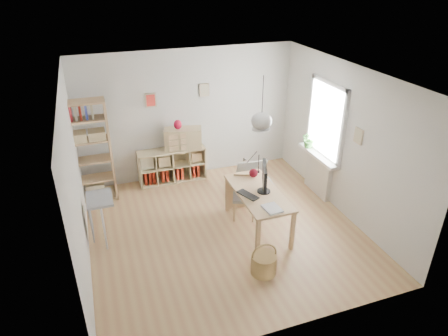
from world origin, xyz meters
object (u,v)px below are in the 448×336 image
object	(u,v)px
tall_bookshelf	(88,149)
monitor	(264,177)
cube_shelf	(171,167)
drawer_chest	(183,138)
chair	(244,194)
desk	(258,196)
storage_chest	(256,186)

from	to	relation	value
tall_bookshelf	monitor	bearing A→B (deg)	-36.57
cube_shelf	drawer_chest	size ratio (longest dim) A/B	1.85
cube_shelf	chair	xyz separation A→B (m)	(0.96, -1.76, 0.15)
desk	monitor	world-z (taller)	monitor
storage_chest	drawer_chest	xyz separation A→B (m)	(-1.16, 1.17, 0.72)
chair	drawer_chest	size ratio (longest dim) A/B	1.05
tall_bookshelf	storage_chest	bearing A→B (deg)	-17.21
chair	storage_chest	world-z (taller)	chair
cube_shelf	storage_chest	xyz separation A→B (m)	(1.45, -1.21, -0.08)
desk	drawer_chest	size ratio (longest dim) A/B	1.99
chair	drawer_chest	distance (m)	1.90
desk	drawer_chest	xyz separation A→B (m)	(-0.73, 2.19, 0.28)
desk	tall_bookshelf	xyz separation A→B (m)	(-2.59, 1.95, 0.43)
cube_shelf	monitor	size ratio (longest dim) A/B	2.60
tall_bookshelf	chair	bearing A→B (deg)	-30.29
desk	tall_bookshelf	world-z (taller)	tall_bookshelf
storage_chest	monitor	size ratio (longest dim) A/B	1.39
cube_shelf	tall_bookshelf	bearing A→B (deg)	-169.81
cube_shelf	storage_chest	size ratio (longest dim) A/B	1.87
chair	drawer_chest	world-z (taller)	drawer_chest
monitor	drawer_chest	distance (m)	2.37
monitor	tall_bookshelf	bearing A→B (deg)	165.04
drawer_chest	chair	bearing A→B (deg)	-53.50
desk	drawer_chest	distance (m)	2.33
chair	storage_chest	xyz separation A→B (m)	(0.49, 0.54, -0.24)
desk	cube_shelf	size ratio (longest dim) A/B	1.07
cube_shelf	tall_bookshelf	xyz separation A→B (m)	(-1.56, -0.28, 0.79)
tall_bookshelf	cube_shelf	bearing A→B (deg)	10.19
desk	storage_chest	distance (m)	1.19
chair	drawer_chest	bearing A→B (deg)	133.77
cube_shelf	chair	size ratio (longest dim) A/B	1.77
chair	tall_bookshelf	bearing A→B (deg)	172.12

